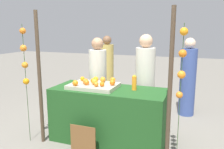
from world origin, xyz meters
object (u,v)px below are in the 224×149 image
object	(u,v)px
orange_0	(112,83)
vendor_right	(145,86)
orange_1	(87,82)
chalkboard_sign	(83,140)
juice_bottle	(134,83)
stall_counter	(109,115)
vendor_left	(98,84)

from	to	relation	value
orange_0	vendor_right	xyz separation A→B (m)	(0.37, 0.64, -0.18)
orange_1	chalkboard_sign	size ratio (longest dim) A/B	0.19
juice_bottle	vendor_right	world-z (taller)	vendor_right
orange_1	chalkboard_sign	bearing A→B (deg)	-71.77
stall_counter	chalkboard_sign	distance (m)	0.61
juice_bottle	chalkboard_sign	distance (m)	1.13
orange_0	vendor_left	distance (m)	0.82
chalkboard_sign	orange_0	bearing A→B (deg)	65.29
vendor_right	orange_1	bearing A→B (deg)	-135.12
stall_counter	vendor_left	bearing A→B (deg)	126.80
vendor_right	orange_0	bearing A→B (deg)	-120.42
chalkboard_sign	vendor_left	xyz separation A→B (m)	(-0.26, 1.14, 0.55)
orange_0	orange_1	distance (m)	0.40
stall_counter	orange_0	size ratio (longest dim) A/B	21.13
vendor_left	vendor_right	size ratio (longest dim) A/B	0.96
juice_bottle	chalkboard_sign	xyz separation A→B (m)	(-0.58, -0.60, -0.76)
vendor_right	juice_bottle	bearing A→B (deg)	-94.14
juice_bottle	vendor_left	distance (m)	1.02
stall_counter	chalkboard_sign	size ratio (longest dim) A/B	4.01
juice_bottle	vendor_left	world-z (taller)	vendor_left
orange_0	vendor_right	bearing A→B (deg)	59.58
stall_counter	juice_bottle	distance (m)	0.67
orange_0	chalkboard_sign	distance (m)	0.96
orange_1	vendor_right	xyz separation A→B (m)	(0.76, 0.76, -0.18)
juice_bottle	vendor_right	xyz separation A→B (m)	(0.04, 0.57, -0.18)
juice_bottle	vendor_left	xyz separation A→B (m)	(-0.84, 0.54, -0.22)
orange_0	juice_bottle	distance (m)	0.34
stall_counter	vendor_right	distance (m)	0.85
orange_0	orange_1	size ratio (longest dim) A/B	1.01
stall_counter	juice_bottle	world-z (taller)	juice_bottle
orange_0	stall_counter	bearing A→B (deg)	-177.82
stall_counter	vendor_left	world-z (taller)	vendor_left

